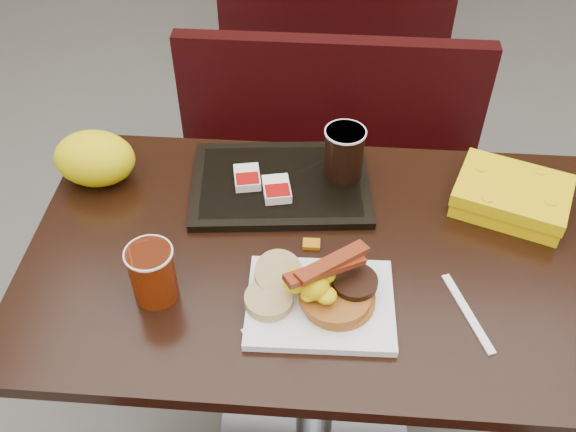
# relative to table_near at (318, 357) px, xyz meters

# --- Properties ---
(floor) EXTENTS (6.00, 7.00, 0.01)m
(floor) POSITION_rel_table_near_xyz_m (0.00, 0.00, -0.38)
(floor) COLOR slate
(floor) RESTS_ON ground
(table_near) EXTENTS (1.20, 0.70, 0.75)m
(table_near) POSITION_rel_table_near_xyz_m (0.00, 0.00, 0.00)
(table_near) COLOR black
(table_near) RESTS_ON floor
(bench_near_n) EXTENTS (1.00, 0.46, 0.72)m
(bench_near_n) POSITION_rel_table_near_xyz_m (0.00, 0.70, -0.02)
(bench_near_n) COLOR black
(bench_near_n) RESTS_ON floor
(bench_far_s) EXTENTS (1.00, 0.46, 0.72)m
(bench_far_s) POSITION_rel_table_near_xyz_m (0.00, 1.90, -0.02)
(bench_far_s) COLOR black
(bench_far_s) RESTS_ON floor
(platter) EXTENTS (0.28, 0.22, 0.02)m
(platter) POSITION_rel_table_near_xyz_m (-0.00, -0.14, 0.38)
(platter) COLOR white
(platter) RESTS_ON table_near
(pancake_stack) EXTENTS (0.17, 0.17, 0.03)m
(pancake_stack) POSITION_rel_table_near_xyz_m (0.03, -0.14, 0.41)
(pancake_stack) COLOR #9F541A
(pancake_stack) RESTS_ON platter
(sausage_patty) EXTENTS (0.10, 0.10, 0.01)m
(sausage_patty) POSITION_rel_table_near_xyz_m (0.06, -0.12, 0.43)
(sausage_patty) COLOR black
(sausage_patty) RESTS_ON pancake_stack
(scrambled_eggs) EXTENTS (0.11, 0.10, 0.05)m
(scrambled_eggs) POSITION_rel_table_near_xyz_m (-0.01, -0.15, 0.44)
(scrambled_eggs) COLOR yellow
(scrambled_eggs) RESTS_ON pancake_stack
(bacon_strips) EXTENTS (0.17, 0.15, 0.01)m
(bacon_strips) POSITION_rel_table_near_xyz_m (0.00, -0.13, 0.48)
(bacon_strips) COLOR #4C1405
(bacon_strips) RESTS_ON scrambled_eggs
(muffin_bottom) EXTENTS (0.11, 0.11, 0.02)m
(muffin_bottom) POSITION_rel_table_near_xyz_m (-0.10, -0.15, 0.40)
(muffin_bottom) COLOR tan
(muffin_bottom) RESTS_ON platter
(muffin_top) EXTENTS (0.11, 0.11, 0.05)m
(muffin_top) POSITION_rel_table_near_xyz_m (-0.08, -0.09, 0.41)
(muffin_top) COLOR tan
(muffin_top) RESTS_ON platter
(coffee_cup_near) EXTENTS (0.09, 0.09, 0.12)m
(coffee_cup_near) POSITION_rel_table_near_xyz_m (-0.31, -0.13, 0.43)
(coffee_cup_near) COLOR #942605
(coffee_cup_near) RESTS_ON table_near
(fork) EXTENTS (0.12, 0.08, 0.00)m
(fork) POSITION_rel_table_near_xyz_m (-0.10, -0.19, 0.38)
(fork) COLOR white
(fork) RESTS_ON table_near
(knife) EXTENTS (0.08, 0.18, 0.00)m
(knife) POSITION_rel_table_near_xyz_m (0.27, -0.13, 0.38)
(knife) COLOR white
(knife) RESTS_ON table_near
(condiment_syrup) EXTENTS (0.04, 0.03, 0.01)m
(condiment_syrup) POSITION_rel_table_near_xyz_m (-0.03, 0.02, 0.38)
(condiment_syrup) COLOR #B36707
(condiment_syrup) RESTS_ON table_near
(condiment_ketchup) EXTENTS (0.04, 0.04, 0.01)m
(condiment_ketchup) POSITION_rel_table_near_xyz_m (-0.16, 0.08, 0.38)
(condiment_ketchup) COLOR #8C0504
(condiment_ketchup) RESTS_ON table_near
(tray) EXTENTS (0.42, 0.31, 0.02)m
(tray) POSITION_rel_table_near_xyz_m (-0.10, 0.19, 0.38)
(tray) COLOR black
(tray) RESTS_ON table_near
(hashbrown_sleeve_left) EXTENTS (0.07, 0.08, 0.02)m
(hashbrown_sleeve_left) POSITION_rel_table_near_xyz_m (-0.18, 0.18, 0.40)
(hashbrown_sleeve_left) COLOR silver
(hashbrown_sleeve_left) RESTS_ON tray
(hashbrown_sleeve_right) EXTENTS (0.07, 0.09, 0.02)m
(hashbrown_sleeve_right) POSITION_rel_table_near_xyz_m (-0.11, 0.15, 0.40)
(hashbrown_sleeve_right) COLOR silver
(hashbrown_sleeve_right) RESTS_ON tray
(coffee_cup_far) EXTENTS (0.10, 0.10, 0.12)m
(coffee_cup_far) POSITION_rel_table_near_xyz_m (0.03, 0.23, 0.45)
(coffee_cup_far) COLOR black
(coffee_cup_far) RESTS_ON tray
(clamshell) EXTENTS (0.28, 0.24, 0.06)m
(clamshell) POSITION_rel_table_near_xyz_m (0.39, 0.16, 0.41)
(clamshell) COLOR #DEB503
(clamshell) RESTS_ON table_near
(paper_bag) EXTENTS (0.21, 0.17, 0.12)m
(paper_bag) POSITION_rel_table_near_xyz_m (-0.51, 0.18, 0.44)
(paper_bag) COLOR yellow
(paper_bag) RESTS_ON table_near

